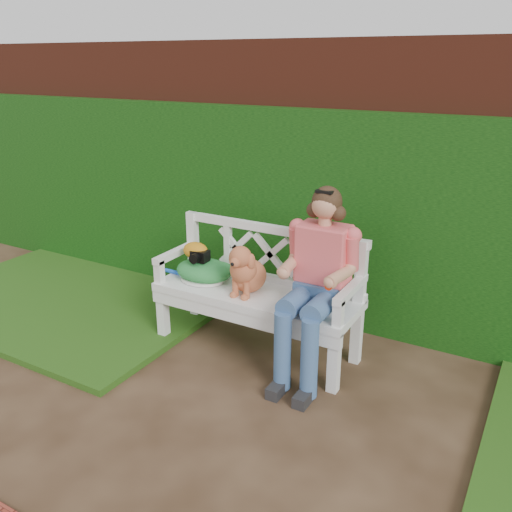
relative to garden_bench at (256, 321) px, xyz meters
The scene contains 11 objects.
ground 1.10m from the garden_bench, 60.16° to the right, with size 60.00×60.00×0.00m, color black.
brick_wall 1.40m from the garden_bench, 61.30° to the left, with size 10.00×0.30×2.20m, color maroon.
ivy_hedge 1.11m from the garden_bench, 54.72° to the left, with size 10.00×0.18×1.70m, color #215D15.
grass_left 1.88m from the garden_bench, behind, with size 2.60×2.00×0.05m, color #13400E.
garden_bench is the anchor object (origin of this frame).
seated_woman 0.62m from the garden_bench, ahead, with size 0.52×0.69×1.22m, color #EB5878, non-canonical shape.
dog 0.43m from the garden_bench, 131.89° to the right, with size 0.25×0.34×0.38m, color olive, non-canonical shape.
tennis_racket 0.55m from the garden_bench, behind, with size 0.66×0.28×0.03m, color silver, non-canonical shape.
green_bag 0.55m from the garden_bench, behind, with size 0.45×0.35×0.15m, color #278523, non-canonical shape.
camera_item 0.64m from the garden_bench, behind, with size 0.12×0.09×0.08m, color black.
baseball_glove 0.70m from the garden_bench, behind, with size 0.20×0.15×0.13m, color #BD7814.
Camera 1 is at (1.24, -2.17, 2.05)m, focal length 38.00 mm.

